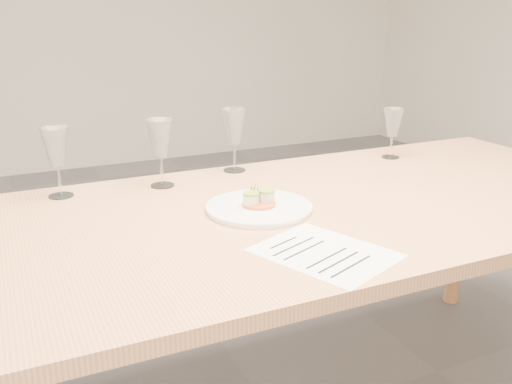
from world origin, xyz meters
name	(u,v)px	position (x,y,z in m)	size (l,w,h in m)	color
dining_table	(283,231)	(0.00, 0.00, 0.68)	(2.40, 1.00, 0.75)	tan
dinner_plate	(259,207)	(-0.07, 0.02, 0.76)	(0.30, 0.30, 0.08)	white
recipe_sheet	(325,253)	(-0.05, -0.31, 0.75)	(0.34, 0.38, 0.00)	white
wine_glass_0	(56,149)	(-0.57, 0.39, 0.90)	(0.09, 0.09, 0.21)	white
wine_glass_1	(160,140)	(-0.25, 0.36, 0.90)	(0.09, 0.09, 0.22)	white
wine_glass_2	(234,128)	(0.03, 0.43, 0.91)	(0.09, 0.09, 0.22)	white
wine_glass_3	(393,124)	(0.65, 0.35, 0.88)	(0.08, 0.08, 0.19)	white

